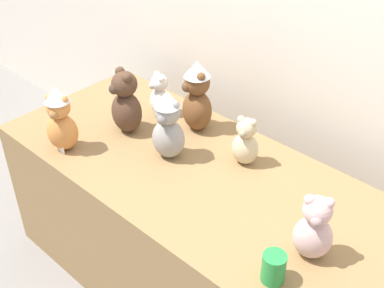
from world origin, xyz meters
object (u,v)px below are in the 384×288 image
(teddy_bear_ginger, at_px, (60,120))
(display_table, at_px, (192,229))
(teddy_bear_ash, at_px, (168,126))
(teddy_bear_snow, at_px, (160,95))
(teddy_bear_blush, at_px, (314,229))
(teddy_bear_sand, at_px, (245,142))
(teddy_bear_cocoa, at_px, (126,103))
(party_cup_green, at_px, (274,268))
(teddy_bear_chestnut, at_px, (197,97))

(teddy_bear_ginger, bearing_deg, display_table, -0.39)
(teddy_bear_ash, height_order, teddy_bear_ginger, teddy_bear_ash)
(display_table, xyz_separation_m, teddy_bear_snow, (-0.41, 0.21, 0.47))
(teddy_bear_ash, height_order, teddy_bear_blush, teddy_bear_ash)
(teddy_bear_sand, relative_size, teddy_bear_ginger, 0.74)
(teddy_bear_ash, relative_size, teddy_bear_blush, 1.23)
(teddy_bear_blush, xyz_separation_m, teddy_bear_cocoa, (-1.05, 0.09, 0.02))
(teddy_bear_blush, xyz_separation_m, party_cup_green, (-0.03, -0.18, -0.07))
(display_table, height_order, teddy_bear_chestnut, teddy_bear_chestnut)
(teddy_bear_ash, height_order, teddy_bear_cocoa, teddy_bear_ash)
(teddy_bear_cocoa, xyz_separation_m, teddy_bear_snow, (0.01, 0.21, -0.04))
(display_table, relative_size, party_cup_green, 16.29)
(display_table, relative_size, teddy_bear_snow, 8.12)
(teddy_bear_blush, distance_m, teddy_bear_cocoa, 1.05)
(teddy_bear_sand, bearing_deg, teddy_bear_snow, 163.14)
(teddy_bear_ash, xyz_separation_m, teddy_bear_sand, (0.27, 0.19, -0.05))
(display_table, relative_size, teddy_bear_ginger, 5.83)
(display_table, height_order, party_cup_green, party_cup_green)
(teddy_bear_chestnut, bearing_deg, teddy_bear_sand, 14.05)
(teddy_bear_blush, height_order, teddy_bear_cocoa, teddy_bear_cocoa)
(display_table, xyz_separation_m, teddy_bear_cocoa, (-0.42, 0.00, 0.51))
(teddy_bear_ginger, bearing_deg, teddy_bear_ash, 6.43)
(teddy_bear_blush, bearing_deg, teddy_bear_ginger, 160.87)
(display_table, relative_size, teddy_bear_ash, 5.56)
(teddy_bear_ash, distance_m, teddy_bear_blush, 0.77)
(display_table, xyz_separation_m, teddy_bear_blush, (0.63, -0.08, 0.49))
(teddy_bear_blush, distance_m, teddy_bear_chestnut, 0.89)
(teddy_bear_snow, xyz_separation_m, teddy_bear_ginger, (-0.10, -0.50, 0.05))
(teddy_bear_snow, bearing_deg, party_cup_green, -3.53)
(party_cup_green, bearing_deg, teddy_bear_ash, 161.08)
(display_table, xyz_separation_m, teddy_bear_chestnut, (-0.19, 0.24, 0.53))
(display_table, height_order, teddy_bear_ash, teddy_bear_ash)
(teddy_bear_blush, relative_size, teddy_bear_sand, 1.16)
(teddy_bear_cocoa, bearing_deg, teddy_bear_sand, 32.52)
(teddy_bear_snow, relative_size, teddy_bear_ginger, 0.72)
(teddy_bear_ash, relative_size, teddy_bear_chestnut, 0.92)
(display_table, bearing_deg, teddy_bear_chestnut, 128.70)
(teddy_bear_sand, bearing_deg, teddy_bear_chestnut, 156.21)
(teddy_bear_ash, distance_m, teddy_bear_sand, 0.33)
(teddy_bear_cocoa, distance_m, teddy_bear_snow, 0.21)
(teddy_bear_chestnut, bearing_deg, display_table, -26.92)
(display_table, distance_m, teddy_bear_ash, 0.54)
(teddy_bear_cocoa, xyz_separation_m, teddy_bear_ginger, (-0.09, -0.29, 0.00))
(teddy_bear_cocoa, relative_size, teddy_bear_sand, 1.38)
(display_table, bearing_deg, party_cup_green, -23.34)
(display_table, relative_size, teddy_bear_blush, 6.84)
(teddy_bear_chestnut, xyz_separation_m, teddy_bear_ginger, (-0.32, -0.52, -0.02))
(teddy_bear_blush, bearing_deg, party_cup_green, -129.15)
(teddy_bear_chestnut, height_order, teddy_bear_ginger, teddy_bear_chestnut)
(teddy_bear_ash, height_order, party_cup_green, teddy_bear_ash)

